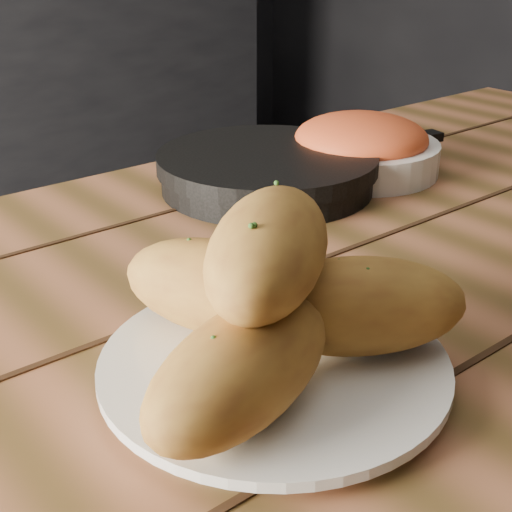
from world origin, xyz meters
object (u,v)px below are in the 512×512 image
(skillet, at_px, (269,170))
(table, at_px, (410,375))
(plate, at_px, (274,368))
(bread_rolls, at_px, (272,302))
(bowl, at_px, (361,147))

(skillet, bearing_deg, table, -103.53)
(skillet, bearing_deg, plate, -129.71)
(table, relative_size, bread_rolls, 5.61)
(table, distance_m, bowl, 0.36)
(bread_rolls, relative_size, skillet, 0.71)
(bowl, bearing_deg, table, -127.70)
(table, xyz_separation_m, plate, (-0.19, -0.02, 0.10))
(skillet, distance_m, bowl, 0.14)
(skillet, bearing_deg, bowl, -10.51)
(skillet, height_order, bowl, bowl)
(table, relative_size, plate, 6.43)
(plate, xyz_separation_m, skillet, (0.26, 0.31, 0.01))
(plate, relative_size, bowl, 1.22)
(table, relative_size, skillet, 3.97)
(bread_rolls, xyz_separation_m, skillet, (0.27, 0.32, -0.04))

